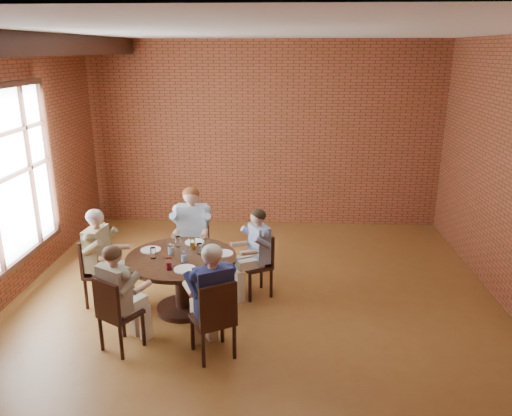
# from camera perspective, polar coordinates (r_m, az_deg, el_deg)

# --- Properties ---
(floor) EXTENTS (7.00, 7.00, 0.00)m
(floor) POSITION_cam_1_polar(r_m,az_deg,el_deg) (6.54, -0.32, -11.78)
(floor) COLOR brown
(floor) RESTS_ON ground
(ceiling) EXTENTS (7.00, 7.00, 0.00)m
(ceiling) POSITION_cam_1_polar(r_m,az_deg,el_deg) (5.69, -0.38, 19.53)
(ceiling) COLOR white
(ceiling) RESTS_ON wall_back
(wall_back) EXTENTS (7.00, 0.00, 7.00)m
(wall_back) POSITION_cam_1_polar(r_m,az_deg,el_deg) (9.31, 0.99, 8.32)
(wall_back) COLOR brown
(wall_back) RESTS_ON ground
(wall_front) EXTENTS (7.00, 0.00, 7.00)m
(wall_front) POSITION_cam_1_polar(r_m,az_deg,el_deg) (2.68, -5.15, -16.90)
(wall_front) COLOR brown
(wall_front) RESTS_ON ground
(ceiling_beam) EXTENTS (0.22, 6.90, 0.26)m
(ceiling_beam) POSITION_cam_1_polar(r_m,az_deg,el_deg) (6.33, -24.14, 16.71)
(ceiling_beam) COLOR #331911
(ceiling_beam) RESTS_ON ceiling
(window) EXTENTS (0.10, 2.16, 2.36)m
(window) POSITION_cam_1_polar(r_m,az_deg,el_deg) (7.21, -26.30, 3.28)
(window) COLOR white
(window) RESTS_ON wall_left
(dining_table) EXTENTS (1.38, 1.38, 0.75)m
(dining_table) POSITION_cam_1_polar(r_m,az_deg,el_deg) (6.41, -8.45, -7.32)
(dining_table) COLOR #331911
(dining_table) RESTS_ON floor
(chair_a) EXTENTS (0.50, 0.50, 0.88)m
(chair_a) POSITION_cam_1_polar(r_m,az_deg,el_deg) (6.78, 0.52, -6.13)
(chair_a) COLOR #331911
(chair_a) RESTS_ON floor
(diner_a) EXTENTS (0.72, 0.67, 1.22)m
(diner_a) POSITION_cam_1_polar(r_m,az_deg,el_deg) (6.70, -0.02, -5.21)
(diner_a) COLOR #375490
(diner_a) RESTS_ON floor
(chair_b) EXTENTS (0.46, 0.46, 0.96)m
(chair_b) POSITION_cam_1_polar(r_m,az_deg,el_deg) (7.36, -7.17, -3.97)
(chair_b) COLOR #331911
(chair_b) RESTS_ON floor
(diner_b) EXTENTS (0.57, 0.69, 1.37)m
(diner_b) POSITION_cam_1_polar(r_m,az_deg,el_deg) (7.22, -7.31, -3.00)
(diner_b) COLOR #96AABF
(diner_b) RESTS_ON floor
(chair_c) EXTENTS (0.45, 0.45, 0.92)m
(chair_c) POSITION_cam_1_polar(r_m,az_deg,el_deg) (6.85, -17.70, -6.57)
(chair_c) COLOR #331911
(chair_c) RESTS_ON floor
(diner_c) EXTENTS (0.68, 0.58, 1.30)m
(diner_c) POSITION_cam_1_polar(r_m,az_deg,el_deg) (6.75, -17.21, -5.48)
(diner_c) COLOR brown
(diner_c) RESTS_ON floor
(chair_d) EXTENTS (0.52, 0.52, 0.89)m
(chair_d) POSITION_cam_1_polar(r_m,az_deg,el_deg) (5.76, -15.80, -11.35)
(chair_d) COLOR #331911
(chair_d) RESTS_ON floor
(diner_d) EXTENTS (0.70, 0.74, 1.24)m
(diner_d) POSITION_cam_1_polar(r_m,az_deg,el_deg) (5.74, -15.36, -9.89)
(diner_d) COLOR tan
(diner_d) RESTS_ON floor
(chair_e) EXTENTS (0.56, 0.56, 0.93)m
(chair_e) POSITION_cam_1_polar(r_m,az_deg,el_deg) (5.44, -4.68, -12.30)
(chair_e) COLOR #331911
(chair_e) RESTS_ON floor
(diner_e) EXTENTS (0.76, 0.80, 1.31)m
(diner_e) POSITION_cam_1_polar(r_m,az_deg,el_deg) (5.43, -5.04, -10.51)
(diner_e) COLOR #191F48
(diner_e) RESTS_ON floor
(plate_a) EXTENTS (0.26, 0.26, 0.01)m
(plate_a) POSITION_cam_1_polar(r_m,az_deg,el_deg) (6.33, -3.80, -5.21)
(plate_a) COLOR white
(plate_a) RESTS_ON dining_table
(plate_b) EXTENTS (0.26, 0.26, 0.01)m
(plate_b) POSITION_cam_1_polar(r_m,az_deg,el_deg) (6.73, -7.02, -3.90)
(plate_b) COLOR white
(plate_b) RESTS_ON dining_table
(plate_c) EXTENTS (0.26, 0.26, 0.01)m
(plate_c) POSITION_cam_1_polar(r_m,az_deg,el_deg) (6.57, -11.93, -4.70)
(plate_c) COLOR white
(plate_c) RESTS_ON dining_table
(plate_d) EXTENTS (0.26, 0.26, 0.01)m
(plate_d) POSITION_cam_1_polar(r_m,az_deg,el_deg) (5.95, -8.12, -6.92)
(plate_d) COLOR white
(plate_d) RESTS_ON dining_table
(glass_a) EXTENTS (0.07, 0.07, 0.14)m
(glass_a) POSITION_cam_1_polar(r_m,az_deg,el_deg) (6.34, -6.48, -4.65)
(glass_a) COLOR white
(glass_a) RESTS_ON dining_table
(glass_b) EXTENTS (0.07, 0.07, 0.14)m
(glass_b) POSITION_cam_1_polar(r_m,az_deg,el_deg) (6.50, -7.25, -4.11)
(glass_b) COLOR white
(glass_b) RESTS_ON dining_table
(glass_c) EXTENTS (0.07, 0.07, 0.14)m
(glass_c) POSITION_cam_1_polar(r_m,az_deg,el_deg) (6.60, -8.89, -3.81)
(glass_c) COLOR white
(glass_c) RESTS_ON dining_table
(glass_d) EXTENTS (0.07, 0.07, 0.14)m
(glass_d) POSITION_cam_1_polar(r_m,az_deg,el_deg) (6.37, -9.72, -4.67)
(glass_d) COLOR white
(glass_d) RESTS_ON dining_table
(glass_e) EXTENTS (0.07, 0.07, 0.14)m
(glass_e) POSITION_cam_1_polar(r_m,az_deg,el_deg) (6.30, -11.68, -5.05)
(glass_e) COLOR white
(glass_e) RESTS_ON dining_table
(glass_f) EXTENTS (0.07, 0.07, 0.14)m
(glass_f) POSITION_cam_1_polar(r_m,az_deg,el_deg) (5.96, -9.91, -6.33)
(glass_f) COLOR white
(glass_f) RESTS_ON dining_table
(glass_g) EXTENTS (0.07, 0.07, 0.14)m
(glass_g) POSITION_cam_1_polar(r_m,az_deg,el_deg) (6.14, -8.23, -5.48)
(glass_g) COLOR white
(glass_g) RESTS_ON dining_table
(smartphone) EXTENTS (0.11, 0.16, 0.01)m
(smartphone) POSITION_cam_1_polar(r_m,az_deg,el_deg) (6.05, -5.44, -6.43)
(smartphone) COLOR black
(smartphone) RESTS_ON dining_table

